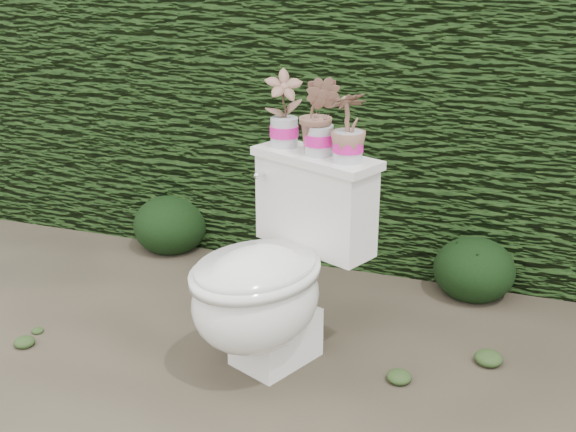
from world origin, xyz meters
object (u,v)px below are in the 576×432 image
(toilet, at_px, (272,278))
(potted_plant_left, at_px, (284,111))
(potted_plant_center, at_px, (319,117))
(potted_plant_right, at_px, (348,129))

(toilet, distance_m, potted_plant_left, 0.63)
(potted_plant_left, height_order, potted_plant_center, potted_plant_center)
(potted_plant_left, distance_m, potted_plant_center, 0.17)
(toilet, distance_m, potted_plant_center, 0.61)
(toilet, relative_size, potted_plant_center, 2.89)
(potted_plant_right, bearing_deg, potted_plant_left, -66.13)
(potted_plant_left, bearing_deg, potted_plant_center, -51.01)
(toilet, xyz_separation_m, potted_plant_center, (0.11, 0.21, 0.56))
(toilet, bearing_deg, potted_plant_left, 123.82)
(potted_plant_center, bearing_deg, potted_plant_left, 166.56)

